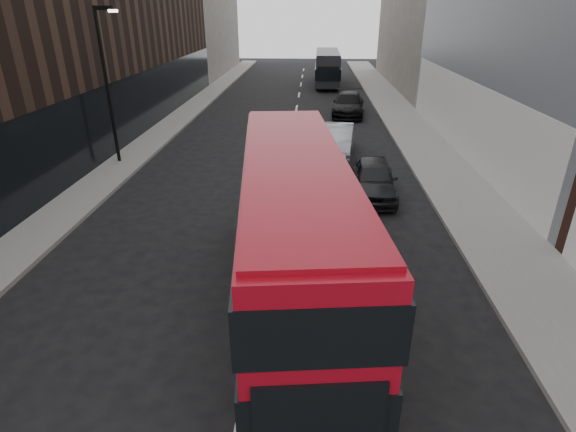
# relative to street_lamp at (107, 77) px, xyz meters

# --- Properties ---
(sidewalk_right) EXTENTS (3.00, 80.00, 0.15)m
(sidewalk_right) POSITION_rel_street_lamp_xyz_m (15.72, 7.00, -4.11)
(sidewalk_right) COLOR slate
(sidewalk_right) RESTS_ON ground
(sidewalk_left) EXTENTS (2.00, 80.00, 0.15)m
(sidewalk_left) POSITION_rel_street_lamp_xyz_m (0.22, 7.00, -4.11)
(sidewalk_left) COLOR slate
(sidewalk_left) RESTS_ON ground
(building_left_mid) EXTENTS (5.00, 24.00, 14.00)m
(building_left_mid) POSITION_rel_street_lamp_xyz_m (-3.28, 12.00, 2.82)
(building_left_mid) COLOR black
(building_left_mid) RESTS_ON ground
(building_left_far) EXTENTS (5.00, 20.00, 13.00)m
(building_left_far) POSITION_rel_street_lamp_xyz_m (-3.28, 34.00, 2.32)
(building_left_far) COLOR #645E58
(building_left_far) RESTS_ON ground
(street_lamp) EXTENTS (1.06, 0.22, 7.00)m
(street_lamp) POSITION_rel_street_lamp_xyz_m (0.00, 0.00, 0.00)
(street_lamp) COLOR black
(street_lamp) RESTS_ON sidewalk_left
(red_bus) EXTENTS (3.48, 10.23, 4.07)m
(red_bus) POSITION_rel_street_lamp_xyz_m (9.09, -11.33, -1.93)
(red_bus) COLOR maroon
(red_bus) RESTS_ON ground
(grey_bus) EXTENTS (2.47, 9.97, 3.21)m
(grey_bus) POSITION_rel_street_lamp_xyz_m (10.84, 25.91, -2.46)
(grey_bus) COLOR black
(grey_bus) RESTS_ON ground
(car_a) EXTENTS (1.98, 4.39, 1.46)m
(car_a) POSITION_rel_street_lamp_xyz_m (12.03, -3.51, -3.45)
(car_a) COLOR black
(car_a) RESTS_ON ground
(car_b) EXTENTS (2.20, 4.93, 1.57)m
(car_b) POSITION_rel_street_lamp_xyz_m (10.71, 1.90, -3.39)
(car_b) COLOR #9B9EA4
(car_b) RESTS_ON ground
(car_c) EXTENTS (2.65, 5.52, 1.55)m
(car_c) POSITION_rel_street_lamp_xyz_m (12.01, 11.88, -3.40)
(car_c) COLOR black
(car_c) RESTS_ON ground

